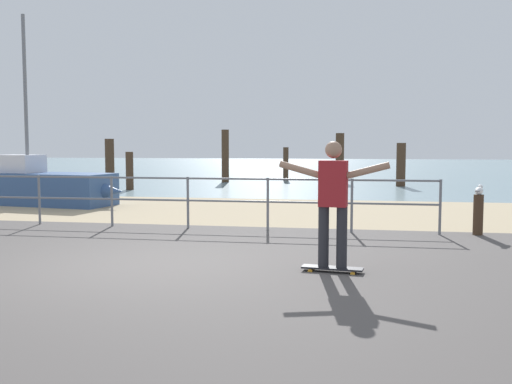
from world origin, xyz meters
TOP-DOWN VIEW (x-y plane):
  - ground_plane at (0.00, -1.00)m, footprint 24.00×10.00m
  - beach_strip at (0.00, 7.00)m, footprint 24.00×6.00m
  - sea_surface at (0.00, 35.00)m, footprint 72.00×50.00m
  - railing_fence at (-1.92, 3.60)m, footprint 12.97×0.05m
  - sailboat at (-5.64, 7.29)m, footprint 5.06×2.06m
  - skateboard at (2.72, 0.09)m, footprint 0.82×0.30m
  - skateboarder at (2.72, 0.09)m, footprint 1.45×0.26m
  - bollard_short at (5.23, 3.71)m, footprint 0.18×0.18m
  - seagull at (5.24, 3.72)m, footprint 0.23×0.48m
  - groyne_post_0 at (-7.77, 16.50)m, footprint 0.40×0.40m
  - groyne_post_1 at (-5.27, 12.68)m, footprint 0.28×0.28m
  - groyne_post_2 at (-2.78, 17.52)m, footprint 0.32×0.32m
  - groyne_post_3 at (-0.28, 19.17)m, footprint 0.25×0.25m
  - groyne_post_4 at (2.21, 18.63)m, footprint 0.37×0.37m
  - groyne_post_5 at (4.71, 16.21)m, footprint 0.36×0.36m

SIDE VIEW (x-z plane):
  - ground_plane at x=0.00m, z-range -0.02..0.02m
  - beach_strip at x=0.00m, z-range -0.02..0.02m
  - sea_surface at x=0.00m, z-range -0.02..0.02m
  - skateboard at x=2.72m, z-range 0.03..0.11m
  - bollard_short at x=5.23m, z-range 0.00..0.77m
  - sailboat at x=-5.64m, z-range -2.11..3.15m
  - railing_fence at x=-1.92m, z-range 0.17..1.22m
  - groyne_post_1 at x=-5.27m, z-range 0.00..1.42m
  - groyne_post_3 at x=-0.28m, z-range 0.00..1.56m
  - seagull at x=5.24m, z-range 0.76..0.93m
  - groyne_post_5 at x=4.71m, z-range 0.00..1.75m
  - groyne_post_0 at x=-7.77m, z-range 0.00..1.94m
  - skateboarder at x=2.72m, z-range 0.19..1.84m
  - groyne_post_4 at x=2.21m, z-range 0.00..2.19m
  - groyne_post_2 at x=-2.78m, z-range 0.00..2.34m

